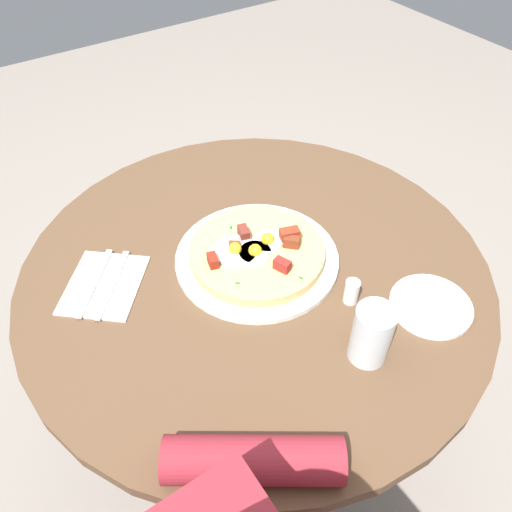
{
  "coord_description": "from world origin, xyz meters",
  "views": [
    {
      "loc": [
        -0.6,
        0.4,
        1.49
      ],
      "look_at": [
        0.01,
        -0.01,
        0.75
      ],
      "focal_mm": 35.73,
      "sensor_mm": 36.0,
      "label": 1
    }
  ],
  "objects_px": {
    "fork": "(95,282)",
    "salt_shaker": "(352,292)",
    "dining_table": "(255,318)",
    "breakfast_pizza": "(257,252)",
    "pizza_plate": "(257,258)",
    "bread_plate": "(431,306)",
    "water_glass": "(371,334)",
    "knife": "(113,284)"
  },
  "relations": [
    {
      "from": "fork",
      "to": "salt_shaker",
      "type": "relative_size",
      "value": 3.46
    },
    {
      "from": "dining_table",
      "to": "breakfast_pizza",
      "type": "bearing_deg",
      "value": -45.76
    },
    {
      "from": "dining_table",
      "to": "pizza_plate",
      "type": "height_order",
      "value": "pizza_plate"
    },
    {
      "from": "breakfast_pizza",
      "to": "bread_plate",
      "type": "height_order",
      "value": "breakfast_pizza"
    },
    {
      "from": "dining_table",
      "to": "water_glass",
      "type": "xyz_separation_m",
      "value": [
        -0.29,
        -0.04,
        0.23
      ]
    },
    {
      "from": "breakfast_pizza",
      "to": "water_glass",
      "type": "height_order",
      "value": "water_glass"
    },
    {
      "from": "water_glass",
      "to": "fork",
      "type": "bearing_deg",
      "value": 38.4
    },
    {
      "from": "bread_plate",
      "to": "knife",
      "type": "xyz_separation_m",
      "value": [
        0.39,
        0.48,
        0.0
      ]
    },
    {
      "from": "breakfast_pizza",
      "to": "salt_shaker",
      "type": "height_order",
      "value": "breakfast_pizza"
    },
    {
      "from": "knife",
      "to": "bread_plate",
      "type": "bearing_deg",
      "value": 92.16
    },
    {
      "from": "breakfast_pizza",
      "to": "fork",
      "type": "bearing_deg",
      "value": 67.93
    },
    {
      "from": "bread_plate",
      "to": "salt_shaker",
      "type": "relative_size",
      "value": 2.98
    },
    {
      "from": "bread_plate",
      "to": "fork",
      "type": "xyz_separation_m",
      "value": [
        0.41,
        0.51,
        0.0
      ]
    },
    {
      "from": "bread_plate",
      "to": "knife",
      "type": "height_order",
      "value": "bread_plate"
    },
    {
      "from": "salt_shaker",
      "to": "fork",
      "type": "bearing_deg",
      "value": 51.35
    },
    {
      "from": "breakfast_pizza",
      "to": "bread_plate",
      "type": "distance_m",
      "value": 0.35
    },
    {
      "from": "bread_plate",
      "to": "dining_table",
      "type": "bearing_deg",
      "value": 37.8
    },
    {
      "from": "dining_table",
      "to": "breakfast_pizza",
      "type": "xyz_separation_m",
      "value": [
        0.01,
        -0.01,
        0.2
      ]
    },
    {
      "from": "pizza_plate",
      "to": "water_glass",
      "type": "relative_size",
      "value": 2.9
    },
    {
      "from": "fork",
      "to": "salt_shaker",
      "type": "xyz_separation_m",
      "value": [
        -0.31,
        -0.39,
        0.02
      ]
    },
    {
      "from": "fork",
      "to": "bread_plate",
      "type": "bearing_deg",
      "value": 92.04
    },
    {
      "from": "dining_table",
      "to": "salt_shaker",
      "type": "xyz_separation_m",
      "value": [
        -0.18,
        -0.1,
        0.2
      ]
    },
    {
      "from": "dining_table",
      "to": "pizza_plate",
      "type": "distance_m",
      "value": 0.18
    },
    {
      "from": "dining_table",
      "to": "knife",
      "type": "xyz_separation_m",
      "value": [
        0.11,
        0.26,
        0.18
      ]
    },
    {
      "from": "dining_table",
      "to": "salt_shaker",
      "type": "relative_size",
      "value": 18.42
    },
    {
      "from": "bread_plate",
      "to": "water_glass",
      "type": "relative_size",
      "value": 1.33
    },
    {
      "from": "pizza_plate",
      "to": "water_glass",
      "type": "xyz_separation_m",
      "value": [
        -0.3,
        -0.03,
        0.05
      ]
    },
    {
      "from": "bread_plate",
      "to": "water_glass",
      "type": "distance_m",
      "value": 0.18
    },
    {
      "from": "bread_plate",
      "to": "pizza_plate",
      "type": "bearing_deg",
      "value": 35.24
    },
    {
      "from": "knife",
      "to": "salt_shaker",
      "type": "xyz_separation_m",
      "value": [
        -0.29,
        -0.36,
        0.02
      ]
    },
    {
      "from": "water_glass",
      "to": "knife",
      "type": "bearing_deg",
      "value": 37.64
    },
    {
      "from": "dining_table",
      "to": "water_glass",
      "type": "relative_size",
      "value": 8.26
    },
    {
      "from": "breakfast_pizza",
      "to": "bread_plate",
      "type": "relative_size",
      "value": 1.79
    },
    {
      "from": "fork",
      "to": "salt_shaker",
      "type": "bearing_deg",
      "value": 92.42
    },
    {
      "from": "dining_table",
      "to": "fork",
      "type": "bearing_deg",
      "value": 65.41
    },
    {
      "from": "pizza_plate",
      "to": "salt_shaker",
      "type": "height_order",
      "value": "salt_shaker"
    },
    {
      "from": "breakfast_pizza",
      "to": "fork",
      "type": "distance_m",
      "value": 0.33
    },
    {
      "from": "breakfast_pizza",
      "to": "bread_plate",
      "type": "bearing_deg",
      "value": -144.68
    },
    {
      "from": "dining_table",
      "to": "water_glass",
      "type": "distance_m",
      "value": 0.37
    },
    {
      "from": "breakfast_pizza",
      "to": "knife",
      "type": "xyz_separation_m",
      "value": [
        0.1,
        0.28,
        -0.02
      ]
    },
    {
      "from": "pizza_plate",
      "to": "salt_shaker",
      "type": "xyz_separation_m",
      "value": [
        -0.19,
        -0.09,
        0.02
      ]
    },
    {
      "from": "pizza_plate",
      "to": "fork",
      "type": "relative_size",
      "value": 1.87
    }
  ]
}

